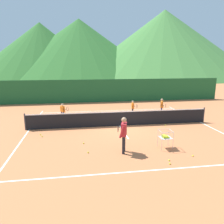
{
  "coord_description": "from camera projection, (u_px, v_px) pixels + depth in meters",
  "views": [
    {
      "loc": [
        -2.61,
        -13.56,
        4.13
      ],
      "look_at": [
        -0.6,
        -0.54,
        1.08
      ],
      "focal_mm": 34.99,
      "sensor_mm": 36.0,
      "label": 1
    }
  ],
  "objects": [
    {
      "name": "instructor",
      "position": [
        124.0,
        132.0,
        9.94
      ],
      "size": [
        0.46,
        0.83,
        1.69
      ],
      "color": "black",
      "rests_on": "ground"
    },
    {
      "name": "tennis_ball_3",
      "position": [
        169.0,
        160.0,
        9.29
      ],
      "size": [
        0.07,
        0.07,
        0.07
      ],
      "primitive_type": "sphere",
      "color": "yellow",
      "rests_on": "ground"
    },
    {
      "name": "line_baseline_far",
      "position": [
        110.0,
        111.0,
        18.77
      ],
      "size": [
        11.45,
        0.08,
        0.01
      ],
      "primitive_type": "cube",
      "color": "white",
      "rests_on": "ground"
    },
    {
      "name": "tennis_ball_8",
      "position": [
        170.0,
        164.0,
        8.97
      ],
      "size": [
        0.07,
        0.07,
        0.07
      ],
      "primitive_type": "sphere",
      "color": "yellow",
      "rests_on": "ground"
    },
    {
      "name": "tennis_ball_10",
      "position": [
        193.0,
        156.0,
        9.72
      ],
      "size": [
        0.07,
        0.07,
        0.07
      ],
      "primitive_type": "sphere",
      "color": "yellow",
      "rests_on": "ground"
    },
    {
      "name": "student_0",
      "position": [
        63.0,
        110.0,
        15.74
      ],
      "size": [
        0.63,
        0.47,
        1.19
      ],
      "color": "navy",
      "rests_on": "ground"
    },
    {
      "name": "ground_plane",
      "position": [
        120.0,
        126.0,
        14.38
      ],
      "size": [
        120.0,
        120.0,
        0.0
      ],
      "primitive_type": "plane",
      "color": "#C67042"
    },
    {
      "name": "tennis_net",
      "position": [
        120.0,
        118.0,
        14.26
      ],
      "size": [
        11.94,
        0.08,
        1.05
      ],
      "color": "#333338",
      "rests_on": "ground"
    },
    {
      "name": "hill_0",
      "position": [
        79.0,
        48.0,
        63.78
      ],
      "size": [
        46.15,
        46.15,
        16.08
      ],
      "primitive_type": "cone",
      "color": "#2D6628",
      "rests_on": "ground"
    },
    {
      "name": "line_service_center",
      "position": [
        120.0,
        126.0,
        14.38
      ],
      "size": [
        0.08,
        5.11,
        0.01
      ],
      "primitive_type": "cube",
      "color": "white",
      "rests_on": "ground"
    },
    {
      "name": "hill_1",
      "position": [
        164.0,
        44.0,
        63.65
      ],
      "size": [
        50.68,
        50.68,
        18.48
      ],
      "primitive_type": "cone",
      "color": "#427A38",
      "rests_on": "ground"
    },
    {
      "name": "hill_2",
      "position": [
        41.0,
        50.0,
        62.14
      ],
      "size": [
        38.06,
        38.06,
        14.79
      ],
      "primitive_type": "cone",
      "color": "#2D6628",
      "rests_on": "ground"
    },
    {
      "name": "ball_cart",
      "position": [
        165.0,
        137.0,
        10.52
      ],
      "size": [
        0.58,
        0.58,
        0.9
      ],
      "color": "#B7B7BC",
      "rests_on": "ground"
    },
    {
      "name": "tennis_ball_5",
      "position": [
        84.0,
        143.0,
        11.23
      ],
      "size": [
        0.07,
        0.07,
        0.07
      ],
      "primitive_type": "sphere",
      "color": "yellow",
      "rests_on": "ground"
    },
    {
      "name": "student_2",
      "position": [
        162.0,
        106.0,
        16.84
      ],
      "size": [
        0.42,
        0.72,
        1.35
      ],
      "color": "navy",
      "rests_on": "ground"
    },
    {
      "name": "line_sideline_west",
      "position": [
        29.0,
        130.0,
        13.53
      ],
      "size": [
        0.08,
        10.7,
        0.01
      ],
      "primitive_type": "cube",
      "color": "white",
      "rests_on": "ground"
    },
    {
      "name": "tennis_ball_0",
      "position": [
        165.0,
        125.0,
        14.39
      ],
      "size": [
        0.07,
        0.07,
        0.07
      ],
      "primitive_type": "sphere",
      "color": "yellow",
      "rests_on": "ground"
    },
    {
      "name": "line_baseline_near",
      "position": [
        149.0,
        170.0,
        8.47
      ],
      "size": [
        11.45,
        0.08,
        0.01
      ],
      "primitive_type": "cube",
      "color": "white",
      "rests_on": "ground"
    },
    {
      "name": "windscreen_fence",
      "position": [
        104.0,
        91.0,
        22.59
      ],
      "size": [
        25.19,
        0.08,
        2.36
      ],
      "primitive_type": "cube",
      "color": "#1E5B2D",
      "rests_on": "ground"
    },
    {
      "name": "tennis_ball_1",
      "position": [
        40.0,
        135.0,
        12.54
      ],
      "size": [
        0.07,
        0.07,
        0.07
      ],
      "primitive_type": "sphere",
      "color": "yellow",
      "rests_on": "ground"
    },
    {
      "name": "line_sideline_east",
      "position": [
        200.0,
        122.0,
        15.22
      ],
      "size": [
        0.08,
        10.7,
        0.01
      ],
      "primitive_type": "cube",
      "color": "white",
      "rests_on": "ground"
    },
    {
      "name": "tennis_ball_6",
      "position": [
        42.0,
        136.0,
        12.24
      ],
      "size": [
        0.07,
        0.07,
        0.07
      ],
      "primitive_type": "sphere",
      "color": "yellow",
      "rests_on": "ground"
    },
    {
      "name": "tennis_ball_2",
      "position": [
        88.0,
        152.0,
        10.08
      ],
      "size": [
        0.07,
        0.07,
        0.07
      ],
      "primitive_type": "sphere",
      "color": "yellow",
      "rests_on": "ground"
    },
    {
      "name": "student_1",
      "position": [
        133.0,
        107.0,
        16.93
      ],
      "size": [
        0.4,
        0.61,
        1.19
      ],
      "color": "black",
      "rests_on": "ground"
    }
  ]
}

